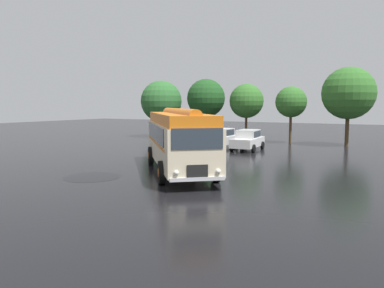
{
  "coord_description": "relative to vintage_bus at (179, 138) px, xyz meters",
  "views": [
    {
      "loc": [
        10.71,
        -17.48,
        3.67
      ],
      "look_at": [
        0.16,
        1.47,
        1.4
      ],
      "focal_mm": 35.0,
      "sensor_mm": 36.0,
      "label": 1
    }
  ],
  "objects": [
    {
      "name": "ground_plane",
      "position": [
        -0.17,
        0.04,
        -1.89
      ],
      "size": [
        120.0,
        120.0,
        0.0
      ],
      "primitive_type": "plane",
      "color": "black"
    },
    {
      "name": "vintage_bus",
      "position": [
        0.0,
        0.0,
        0.0
      ],
      "size": [
        8.36,
        9.29,
        3.49
      ],
      "color": "beige",
      "rests_on": "ground"
    },
    {
      "name": "car_near_left",
      "position": [
        -2.83,
        11.63,
        -1.05
      ],
      "size": [
        2.09,
        4.26,
        1.66
      ],
      "color": "silver",
      "rests_on": "ground"
    },
    {
      "name": "car_mid_left",
      "position": [
        -0.2,
        11.19,
        -1.05
      ],
      "size": [
        2.15,
        4.29,
        1.66
      ],
      "color": "silver",
      "rests_on": "ground"
    },
    {
      "name": "tree_far_left",
      "position": [
        -13.29,
        18.06,
        2.15
      ],
      "size": [
        4.64,
        4.64,
        6.41
      ],
      "color": "#4C3823",
      "rests_on": "ground"
    },
    {
      "name": "tree_left_of_centre",
      "position": [
        -7.99,
        19.03,
        2.46
      ],
      "size": [
        4.14,
        4.14,
        6.48
      ],
      "color": "#4C3823",
      "rests_on": "ground"
    },
    {
      "name": "tree_centre",
      "position": [
        -3.38,
        18.96,
        2.23
      ],
      "size": [
        3.49,
        3.49,
        5.82
      ],
      "color": "#4C3823",
      "rests_on": "ground"
    },
    {
      "name": "tree_right_of_centre",
      "position": [
        1.48,
        18.27,
        2.06
      ],
      "size": [
        2.93,
        2.93,
        5.42
      ],
      "color": "#4C3823",
      "rests_on": "ground"
    },
    {
      "name": "tree_far_right",
      "position": [
        6.42,
        18.41,
        2.78
      ],
      "size": [
        4.62,
        4.62,
        7.02
      ],
      "color": "#4C3823",
      "rests_on": "ground"
    },
    {
      "name": "puddle_patch",
      "position": [
        -3.08,
        -3.47,
        -1.89
      ],
      "size": [
        2.87,
        2.87,
        0.01
      ],
      "primitive_type": "cylinder",
      "color": "black",
      "rests_on": "ground"
    }
  ]
}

